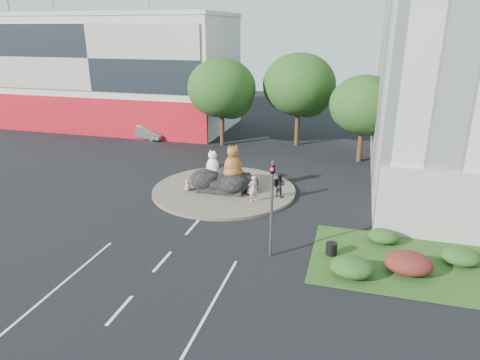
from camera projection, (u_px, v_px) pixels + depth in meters
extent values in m
plane|color=black|center=(162.00, 262.00, 21.03)|extent=(120.00, 120.00, 0.00)
cylinder|color=brown|center=(224.00, 190.00, 30.07)|extent=(10.00, 10.00, 0.20)
cube|color=silver|center=(122.00, 73.00, 48.99)|extent=(25.00, 12.00, 12.00)
cube|color=red|center=(95.00, 117.00, 44.85)|extent=(25.00, 0.30, 4.00)
cube|color=#B2AD9E|center=(88.00, 58.00, 42.79)|extent=(24.00, 0.15, 6.50)
cube|color=silver|center=(116.00, 15.00, 46.91)|extent=(25.20, 12.20, 0.40)
cube|color=#1F4A18|center=(416.00, 264.00, 20.68)|extent=(10.00, 6.00, 0.12)
cylinder|color=#382314|center=(222.00, 126.00, 41.37)|extent=(0.44, 0.44, 3.74)
ellipsoid|color=#133C15|center=(222.00, 88.00, 40.15)|extent=(6.46, 6.46, 5.49)
sphere|color=#133C15|center=(231.00, 97.00, 40.68)|extent=(4.25, 4.25, 4.25)
sphere|color=#133C15|center=(214.00, 95.00, 40.25)|extent=(3.74, 3.74, 3.74)
cylinder|color=#382314|center=(297.00, 125.00, 41.37)|extent=(0.44, 0.44, 3.96)
ellipsoid|color=#133C15|center=(299.00, 84.00, 40.07)|extent=(6.84, 6.84, 5.81)
sphere|color=#133C15|center=(308.00, 94.00, 40.62)|extent=(4.50, 4.50, 4.50)
sphere|color=#133C15|center=(291.00, 91.00, 40.19)|extent=(3.96, 3.96, 3.96)
cylinder|color=#382314|center=(360.00, 143.00, 36.32)|extent=(0.44, 0.44, 3.30)
ellipsoid|color=#133C15|center=(364.00, 105.00, 35.24)|extent=(5.70, 5.70, 4.84)
sphere|color=#133C15|center=(373.00, 113.00, 35.74)|extent=(3.75, 3.75, 3.75)
sphere|color=#133C15|center=(355.00, 111.00, 35.32)|extent=(3.30, 3.30, 3.30)
ellipsoid|color=#133C15|center=(352.00, 267.00, 19.46)|extent=(2.00, 1.60, 0.90)
ellipsoid|color=#4C1C14|center=(409.00, 263.00, 19.71)|extent=(2.20, 1.76, 0.99)
ellipsoid|color=#133C15|center=(461.00, 256.00, 20.47)|extent=(1.80, 1.44, 0.81)
ellipsoid|color=#133C15|center=(383.00, 236.00, 22.55)|extent=(1.60, 1.28, 0.72)
cylinder|color=#595B60|center=(271.00, 210.00, 20.73)|extent=(0.14, 0.14, 5.00)
imported|color=black|center=(272.00, 177.00, 20.16)|extent=(0.21, 0.26, 1.30)
imported|color=black|center=(276.00, 182.00, 20.18)|extent=(0.26, 1.24, 0.50)
sphere|color=red|center=(272.00, 169.00, 19.85)|extent=(0.18, 0.18, 0.18)
cylinder|color=#595B60|center=(436.00, 159.00, 23.64)|extent=(0.18, 0.18, 8.00)
cylinder|color=#595B60|center=(427.00, 85.00, 22.55)|extent=(2.00, 0.12, 0.12)
cube|color=silver|center=(407.00, 86.00, 22.83)|extent=(0.50, 0.22, 0.12)
imported|color=pink|center=(253.00, 188.00, 27.61)|extent=(0.75, 0.73, 1.74)
imported|color=black|center=(279.00, 185.00, 28.37)|extent=(1.00, 0.92, 1.66)
imported|color=#A1A4A8|center=(146.00, 132.00, 44.20)|extent=(4.52, 2.46, 1.41)
cylinder|color=black|center=(331.00, 249.00, 21.38)|extent=(0.62, 0.62, 0.63)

